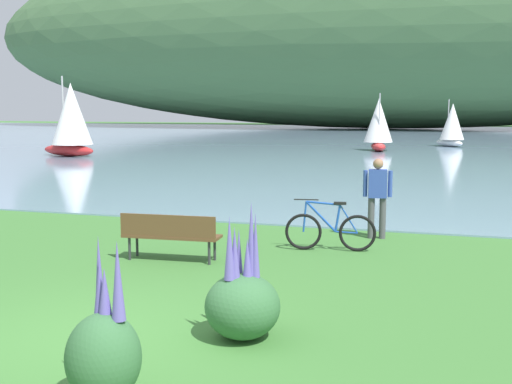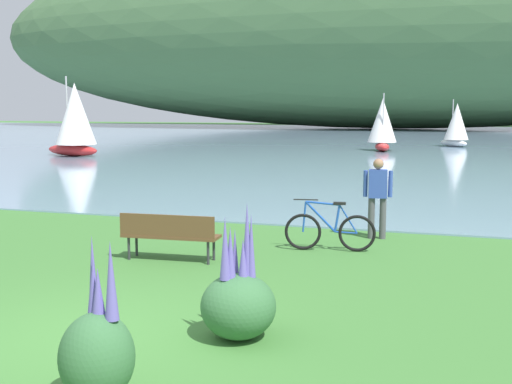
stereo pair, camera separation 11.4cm
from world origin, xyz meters
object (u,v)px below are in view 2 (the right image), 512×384
Objects in this scene: sailboat_mid_bay at (75,119)px; sailboat_toward_hillside at (382,124)px; sailboat_nearest_to_shore at (456,124)px; person_at_shoreline at (378,193)px; bicycle_leaning_near_bench at (330,231)px; park_bench_near_camera at (169,233)px.

sailboat_mid_bay is 1.24× the size of sailboat_toward_hillside.
sailboat_mid_bay reaches higher than sailboat_nearest_to_shore.
sailboat_nearest_to_shore is (1.55, 32.87, 0.61)m from person_at_shoreline.
person_at_shoreline is at bearing -92.70° from sailboat_nearest_to_shore.
sailboat_toward_hillside is at bearing 94.32° from bicycle_leaning_near_bench.
bicycle_leaning_near_bench is at bearing -85.68° from sailboat_toward_hillside.
person_at_shoreline is 0.52× the size of sailboat_nearest_to_shore.
sailboat_toward_hillside is at bearing 96.10° from person_at_shoreline.
bicycle_leaning_near_bench is at bearing -93.83° from sailboat_nearest_to_shore.
sailboat_nearest_to_shore is at bearing 82.22° from park_bench_near_camera.
sailboat_toward_hillside is (-4.46, -5.66, 0.15)m from sailboat_nearest_to_shore.
bicycle_leaning_near_bench is at bearing -46.20° from sailboat_mid_bay.
bicycle_leaning_near_bench is at bearing 32.85° from park_bench_near_camera.
park_bench_near_camera is 36.36m from sailboat_nearest_to_shore.
bicycle_leaning_near_bench is 0.49× the size of sailboat_toward_hillside.
bicycle_leaning_near_bench reaches higher than park_bench_near_camera.
sailboat_toward_hillside reaches higher than bicycle_leaning_near_bench.
sailboat_toward_hillside is (15.92, 9.80, -0.40)m from sailboat_mid_bay.
sailboat_mid_bay reaches higher than sailboat_toward_hillside.
sailboat_nearest_to_shore is 7.21m from sailboat_toward_hillside.
person_at_shoreline is (0.74, 1.44, 0.58)m from bicycle_leaning_near_bench.
sailboat_nearest_to_shore reaches higher than park_bench_near_camera.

